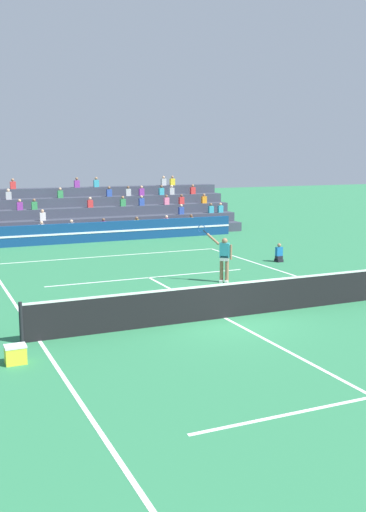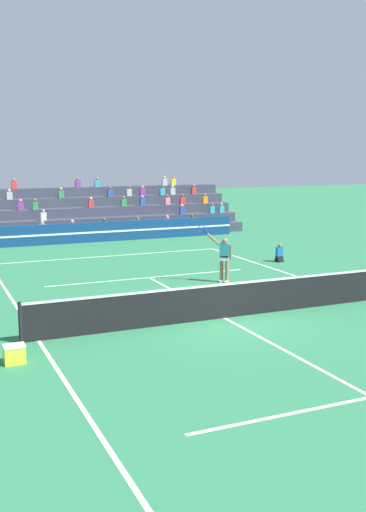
% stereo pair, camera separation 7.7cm
% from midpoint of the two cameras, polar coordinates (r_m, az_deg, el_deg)
% --- Properties ---
extents(ground_plane, '(120.00, 120.00, 0.00)m').
position_cam_midpoint_polar(ground_plane, '(18.04, 4.08, -5.91)').
color(ground_plane, '#2D7A4C').
extents(court_lines, '(11.10, 23.90, 0.01)m').
position_cam_midpoint_polar(court_lines, '(18.04, 4.08, -5.90)').
color(court_lines, white).
rests_on(court_lines, ground).
extents(tennis_net, '(12.00, 0.10, 1.10)m').
position_cam_midpoint_polar(tennis_net, '(17.90, 4.10, -4.24)').
color(tennis_net, black).
rests_on(tennis_net, ground).
extents(sponsor_banner_wall, '(18.00, 0.26, 1.10)m').
position_cam_midpoint_polar(sponsor_banner_wall, '(33.32, -9.38, 2.20)').
color(sponsor_banner_wall, navy).
rests_on(sponsor_banner_wall, ground).
extents(bleacher_stand, '(20.84, 4.75, 3.38)m').
position_cam_midpoint_polar(bleacher_stand, '(36.94, -10.87, 3.62)').
color(bleacher_stand, '#383D4C').
rests_on(bleacher_stand, ground).
extents(ball_kid_courtside, '(0.30, 0.36, 0.84)m').
position_cam_midpoint_polar(ball_kid_courtside, '(27.45, 9.24, 0.14)').
color(ball_kid_courtside, black).
rests_on(ball_kid_courtside, ground).
extents(tennis_player, '(1.12, 0.93, 2.25)m').
position_cam_midpoint_polar(tennis_player, '(22.73, 3.99, -0.10)').
color(tennis_player, '#9E7051').
rests_on(tennis_player, ground).
extents(tennis_ball, '(0.07, 0.07, 0.07)m').
position_cam_midpoint_polar(tennis_ball, '(21.79, 4.28, -3.07)').
color(tennis_ball, '#C6DB33').
rests_on(tennis_ball, ground).
extents(equipment_cooler, '(0.50, 0.38, 0.45)m').
position_cam_midpoint_polar(equipment_cooler, '(14.73, -15.61, -8.99)').
color(equipment_cooler, yellow).
rests_on(equipment_cooler, ground).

